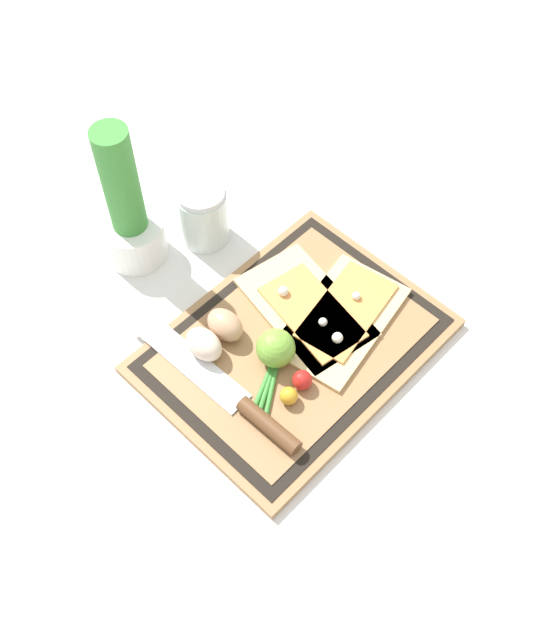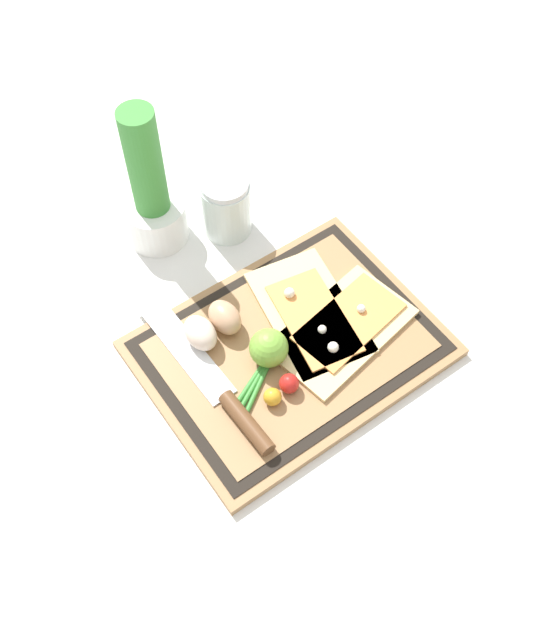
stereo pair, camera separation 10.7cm
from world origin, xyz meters
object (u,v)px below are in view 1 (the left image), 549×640
Objects in this scene: pizza_slice_far at (307,308)px; cherry_tomato_red at (302,380)px; egg_brown at (225,325)px; lime at (275,347)px; knife at (240,402)px; herb_pot at (129,216)px; pizza_slice_near at (342,318)px; sauce_jar at (203,217)px; cherry_tomato_yellow at (289,396)px; egg_pink at (204,344)px.

cherry_tomato_red reaches higher than pizza_slice_far.
egg_brown is at bearing 95.76° from cherry_tomato_red.
cherry_tomato_red is (-0.01, -0.06, -0.01)m from lime.
pizza_slice_far reaches higher than knife.
herb_pot reaches higher than lime.
pizza_slice_near is 0.89× the size of herb_pot.
pizza_slice_far is at bearing -90.52° from sauce_jar.
knife is 2.98× the size of sauce_jar.
cherry_tomato_yellow is (-0.02, -0.14, -0.01)m from egg_brown.
cherry_tomato_yellow is at bearing -94.75° from herb_pot.
sauce_jar is at bearing 71.96° from cherry_tomato_red.
egg_brown reaches higher than pizza_slice_far.
knife is at bearing -168.26° from lime.
egg_pink is at bearing -177.34° from egg_brown.
egg_brown is 0.04m from egg_pink.
egg_brown is (-0.11, 0.06, 0.02)m from pizza_slice_far.
pizza_slice_near is 0.15m from cherry_tomato_yellow.
pizza_slice_near is 0.12m from lime.
pizza_slice_far is 0.12m from egg_brown.
pizza_slice_near is 8.94× the size of cherry_tomato_yellow.
egg_pink is at bearing 149.50° from pizza_slice_near.
knife is 0.09m from lime.
sauce_jar reaches higher than cherry_tomato_yellow.
herb_pot is at bearing 152.07° from sauce_jar.
pizza_slice_far is 2.13× the size of sauce_jar.
lime is (0.02, -0.08, 0.01)m from egg_brown.
pizza_slice_far is 0.72× the size of knife.
egg_pink is (-0.04, -0.00, 0.00)m from egg_brown.
pizza_slice_far is 0.22m from sauce_jar.
pizza_slice_near is 0.05m from pizza_slice_far.
pizza_slice_near is 0.72× the size of knife.
knife is 5.64× the size of lime.
herb_pot is (0.06, 0.22, 0.05)m from egg_pink.
knife is 12.39× the size of cherry_tomato_yellow.
cherry_tomato_yellow is at bearing -120.23° from lime.
cherry_tomato_red is 0.11× the size of herb_pot.
knife is 5.27× the size of egg_pink.
pizza_slice_far is at bearing 33.27° from cherry_tomato_yellow.
pizza_slice_near is at bearing -38.36° from egg_brown.
egg_brown is 0.23× the size of herb_pot.
cherry_tomato_red is 0.27× the size of sauce_jar.
pizza_slice_far is at bearing 13.72° from lime.
pizza_slice_far is 0.18m from knife.
egg_brown is 0.14m from cherry_tomato_yellow.
sauce_jar reaches higher than pizza_slice_near.
herb_pot is at bearing 110.44° from pizza_slice_near.
cherry_tomato_yellow is (-0.03, -0.00, -0.00)m from cherry_tomato_red.
cherry_tomato_yellow is 0.24× the size of sauce_jar.
egg_brown reaches higher than knife.
pizza_slice_far is at bearing -27.60° from egg_brown.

